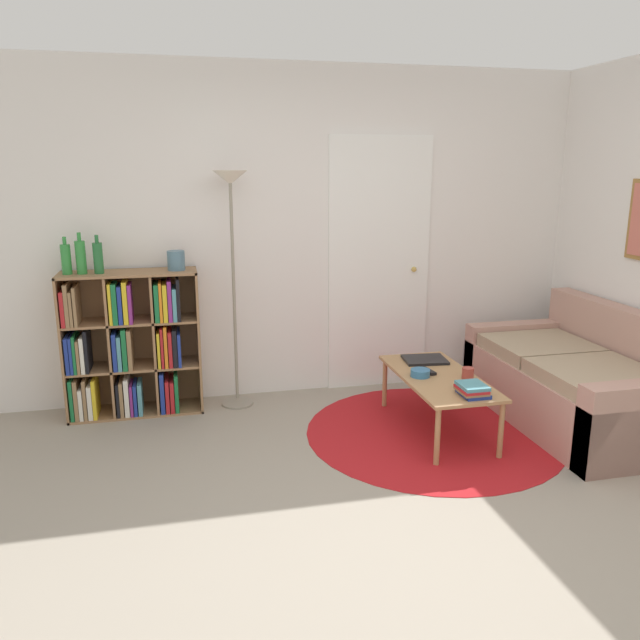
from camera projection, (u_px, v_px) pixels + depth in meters
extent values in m
plane|color=gray|center=(405.00, 537.00, 3.17)|extent=(14.00, 14.00, 0.00)
cube|color=silver|center=(311.00, 234.00, 4.99)|extent=(7.39, 0.05, 2.60)
cube|color=white|center=(379.00, 265.00, 5.14)|extent=(0.86, 0.02, 2.07)
sphere|color=tan|center=(414.00, 269.00, 5.20)|extent=(0.04, 0.04, 0.04)
cylinder|color=#B2191E|center=(433.00, 432.00, 4.40)|extent=(1.79, 1.79, 0.01)
cube|color=#936B47|center=(65.00, 348.00, 4.56)|extent=(0.02, 0.34, 1.08)
cube|color=#936B47|center=(199.00, 340.00, 4.77)|extent=(0.02, 0.34, 1.08)
cube|color=#936B47|center=(128.00, 273.00, 4.53)|extent=(0.98, 0.34, 0.02)
cube|color=#936B47|center=(138.00, 410.00, 4.79)|extent=(0.98, 0.34, 0.02)
cube|color=#936B47|center=(134.00, 338.00, 4.81)|extent=(0.98, 0.02, 1.08)
cube|color=#936B47|center=(111.00, 345.00, 4.63)|extent=(0.02, 0.32, 1.05)
cube|color=#936B47|center=(155.00, 342.00, 4.70)|extent=(0.02, 0.32, 1.05)
cube|color=#936B47|center=(135.00, 366.00, 4.70)|extent=(0.95, 0.32, 0.02)
cube|color=#936B47|center=(132.00, 321.00, 4.62)|extent=(0.95, 0.32, 0.02)
cube|color=#196B38|center=(73.00, 397.00, 4.60)|extent=(0.03, 0.23, 0.31)
cube|color=olive|center=(78.00, 397.00, 4.62)|extent=(0.03, 0.23, 0.30)
cube|color=silver|center=(83.00, 400.00, 4.64)|extent=(0.03, 0.26, 0.23)
cube|color=olive|center=(86.00, 397.00, 4.61)|extent=(0.02, 0.20, 0.30)
cube|color=silver|center=(91.00, 400.00, 4.63)|extent=(0.03, 0.20, 0.26)
cube|color=gold|center=(96.00, 396.00, 4.65)|extent=(0.03, 0.26, 0.30)
cube|color=black|center=(119.00, 396.00, 4.70)|extent=(0.02, 0.26, 0.25)
cube|color=olive|center=(123.00, 396.00, 4.70)|extent=(0.03, 0.26, 0.26)
cube|color=silver|center=(128.00, 394.00, 4.71)|extent=(0.03, 0.26, 0.28)
cube|color=#7F287A|center=(132.00, 398.00, 4.70)|extent=(0.02, 0.21, 0.24)
cube|color=navy|center=(136.00, 397.00, 4.71)|extent=(0.02, 0.22, 0.24)
cube|color=teal|center=(141.00, 396.00, 4.71)|extent=(0.03, 0.20, 0.25)
cube|color=navy|center=(162.00, 390.00, 4.76)|extent=(0.03, 0.26, 0.31)
cube|color=#B21E23|center=(168.00, 393.00, 4.78)|extent=(0.03, 0.26, 0.25)
cube|color=#B21E23|center=(172.00, 393.00, 4.78)|extent=(0.03, 0.25, 0.24)
cube|color=#196B38|center=(177.00, 391.00, 4.76)|extent=(0.03, 0.21, 0.29)
cube|color=navy|center=(69.00, 352.00, 4.54)|extent=(0.03, 0.27, 0.27)
cube|color=navy|center=(73.00, 353.00, 4.54)|extent=(0.02, 0.25, 0.27)
cube|color=#196B38|center=(76.00, 352.00, 4.55)|extent=(0.02, 0.27, 0.28)
cube|color=olive|center=(80.00, 354.00, 4.55)|extent=(0.02, 0.25, 0.24)
cube|color=silver|center=(84.00, 353.00, 4.55)|extent=(0.03, 0.23, 0.26)
cube|color=black|center=(88.00, 349.00, 4.56)|extent=(0.02, 0.26, 0.31)
cube|color=navy|center=(116.00, 350.00, 4.60)|extent=(0.03, 0.24, 0.28)
cube|color=teal|center=(120.00, 350.00, 4.61)|extent=(0.03, 0.25, 0.26)
cube|color=#196B38|center=(125.00, 347.00, 4.63)|extent=(0.03, 0.27, 0.31)
cube|color=olive|center=(130.00, 347.00, 4.62)|extent=(0.03, 0.24, 0.30)
cube|color=gold|center=(159.00, 348.00, 4.65)|extent=(0.02, 0.19, 0.27)
cube|color=#B21E23|center=(162.00, 346.00, 4.66)|extent=(0.02, 0.22, 0.30)
cube|color=orange|center=(166.00, 345.00, 4.66)|extent=(0.02, 0.22, 0.31)
cube|color=#B21E23|center=(170.00, 347.00, 4.68)|extent=(0.03, 0.23, 0.27)
cube|color=black|center=(175.00, 347.00, 4.67)|extent=(0.03, 0.19, 0.28)
cube|color=navy|center=(179.00, 347.00, 4.72)|extent=(0.02, 0.27, 0.25)
cube|color=#B21E23|center=(64.00, 307.00, 4.45)|extent=(0.03, 0.24, 0.25)
cube|color=olive|center=(69.00, 303.00, 4.46)|extent=(0.03, 0.27, 0.30)
cube|color=olive|center=(72.00, 308.00, 4.44)|extent=(0.02, 0.20, 0.25)
cube|color=olive|center=(77.00, 304.00, 4.47)|extent=(0.02, 0.26, 0.28)
cube|color=gold|center=(111.00, 303.00, 4.50)|extent=(0.02, 0.20, 0.30)
cube|color=#196B38|center=(115.00, 303.00, 4.50)|extent=(0.03, 0.19, 0.29)
cube|color=navy|center=(121.00, 303.00, 4.52)|extent=(0.03, 0.22, 0.28)
cube|color=gold|center=(126.00, 301.00, 4.54)|extent=(0.03, 0.25, 0.31)
cube|color=#7F287A|center=(130.00, 303.00, 4.52)|extent=(0.02, 0.19, 0.28)
cube|color=#196B38|center=(157.00, 301.00, 4.58)|extent=(0.03, 0.24, 0.28)
cube|color=orange|center=(161.00, 301.00, 4.57)|extent=(0.02, 0.20, 0.29)
cube|color=gold|center=(165.00, 301.00, 4.59)|extent=(0.03, 0.21, 0.28)
cube|color=#7F287A|center=(170.00, 300.00, 4.59)|extent=(0.03, 0.21, 0.30)
cube|color=teal|center=(175.00, 303.00, 4.61)|extent=(0.03, 0.23, 0.24)
cube|color=black|center=(178.00, 298.00, 4.61)|extent=(0.02, 0.22, 0.31)
cylinder|color=gray|center=(238.00, 403.00, 4.94)|extent=(0.25, 0.25, 0.01)
cylinder|color=gray|center=(234.00, 292.00, 4.72)|extent=(0.02, 0.02, 1.70)
cone|color=white|center=(230.00, 177.00, 4.52)|extent=(0.26, 0.26, 0.10)
cube|color=tan|center=(572.00, 394.00, 4.56)|extent=(0.93, 1.67, 0.43)
cube|color=tan|center=(621.00, 364.00, 4.59)|extent=(0.16, 1.67, 0.83)
cube|color=tan|center=(519.00, 355.00, 5.26)|extent=(0.93, 0.16, 0.57)
cube|color=tan|center=(596.00, 375.00, 4.16)|extent=(0.73, 0.66, 0.10)
cube|color=tan|center=(540.00, 347.00, 4.80)|extent=(0.73, 0.66, 0.10)
cube|color=#AD7F51|center=(438.00, 377.00, 4.37)|extent=(0.52, 1.10, 0.02)
cylinder|color=#AD7F51|center=(437.00, 437.00, 3.89)|extent=(0.04, 0.04, 0.38)
cylinder|color=#AD7F51|center=(385.00, 383.00, 4.85)|extent=(0.04, 0.04, 0.38)
cylinder|color=#AD7F51|center=(501.00, 430.00, 3.98)|extent=(0.04, 0.04, 0.38)
cylinder|color=#AD7F51|center=(437.00, 379.00, 4.94)|extent=(0.04, 0.04, 0.38)
cube|color=black|center=(425.00, 360.00, 4.69)|extent=(0.34, 0.28, 0.02)
cylinder|color=teal|center=(420.00, 373.00, 4.34)|extent=(0.13, 0.13, 0.05)
cube|color=navy|center=(473.00, 394.00, 3.99)|extent=(0.16, 0.19, 0.02)
cube|color=olive|center=(471.00, 391.00, 3.98)|extent=(0.16, 0.19, 0.01)
cube|color=#B21E23|center=(472.00, 389.00, 3.97)|extent=(0.16, 0.19, 0.02)
cube|color=teal|center=(472.00, 386.00, 3.97)|extent=(0.16, 0.19, 0.02)
cylinder|color=#A33D33|center=(468.00, 373.00, 4.29)|extent=(0.08, 0.08, 0.08)
cube|color=black|center=(428.00, 371.00, 4.44)|extent=(0.07, 0.17, 0.02)
cylinder|color=#2D8438|center=(66.00, 259.00, 4.40)|extent=(0.07, 0.07, 0.21)
cylinder|color=#2D8438|center=(64.00, 241.00, 4.37)|extent=(0.03, 0.03, 0.05)
cylinder|color=#2D8438|center=(81.00, 257.00, 4.42)|extent=(0.07, 0.07, 0.24)
cylinder|color=#2D8438|center=(79.00, 237.00, 4.38)|extent=(0.03, 0.03, 0.06)
cylinder|color=#236633|center=(98.00, 258.00, 4.44)|extent=(0.07, 0.07, 0.22)
cylinder|color=#236633|center=(97.00, 239.00, 4.40)|extent=(0.03, 0.03, 0.06)
cylinder|color=slate|center=(176.00, 260.00, 4.59)|extent=(0.13, 0.13, 0.14)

